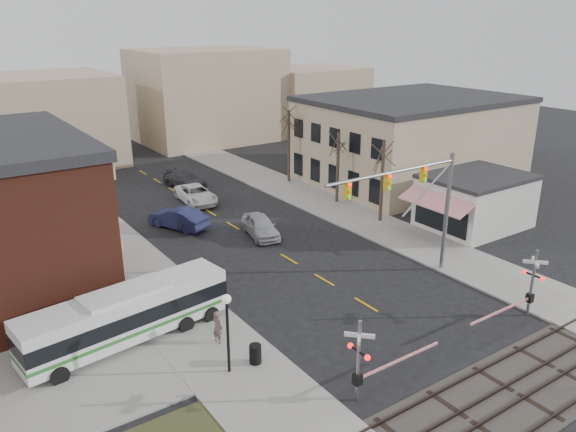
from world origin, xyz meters
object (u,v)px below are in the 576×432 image
object	(u,v)px
rr_crossing_west	(366,359)
pedestrian_near	(218,327)
rr_crossing_east	(527,286)
street_lamp	(227,317)
car_b	(178,218)
car_d	(185,180)
trash_bin	(255,354)
car_c	(196,194)
traffic_signal_mast	(418,194)
pedestrian_far	(155,311)
car_a	(261,226)
transit_bus	(127,314)

from	to	relation	value
rr_crossing_west	pedestrian_near	xyz separation A→B (m)	(-3.33, 7.50, -0.96)
rr_crossing_east	street_lamp	bearing A→B (deg)	163.75
car_b	car_d	xyz separation A→B (m)	(5.36, 10.40, -0.12)
trash_bin	car_b	bearing A→B (deg)	76.54
car_b	car_c	distance (m)	6.60
car_b	car_c	size ratio (longest dim) A/B	0.92
traffic_signal_mast	pedestrian_far	size ratio (longest dim) A/B	5.83
rr_crossing_west	pedestrian_far	bearing A→B (deg)	115.96
rr_crossing_east	trash_bin	distance (m)	15.56
pedestrian_near	street_lamp	bearing A→B (deg)	148.71
car_a	car_d	xyz separation A→B (m)	(0.85, 15.60, -0.09)
street_lamp	pedestrian_far	xyz separation A→B (m)	(-1.22, 5.98, -2.05)
car_a	car_d	size ratio (longest dim) A/B	0.96
car_a	car_c	world-z (taller)	car_a
trash_bin	car_c	size ratio (longest dim) A/B	0.17
rr_crossing_east	car_d	world-z (taller)	rr_crossing_east
trash_bin	car_a	bearing A→B (deg)	57.32
trash_bin	car_a	distance (m)	17.02
car_a	transit_bus	bearing A→B (deg)	-133.67
street_lamp	pedestrian_far	distance (m)	6.44
rr_crossing_east	car_c	bearing A→B (deg)	101.66
rr_crossing_east	pedestrian_far	size ratio (longest dim) A/B	3.20
pedestrian_far	traffic_signal_mast	bearing A→B (deg)	-56.82
trash_bin	rr_crossing_east	bearing A→B (deg)	-17.35
trash_bin	pedestrian_near	world-z (taller)	pedestrian_near
trash_bin	car_b	distance (m)	20.08
street_lamp	car_a	bearing A→B (deg)	53.35
rr_crossing_west	transit_bus	bearing A→B (deg)	124.37
transit_bus	street_lamp	xyz separation A→B (m)	(2.95, -5.38, 1.44)
traffic_signal_mast	car_b	distance (m)	19.80
car_d	car_c	bearing A→B (deg)	-123.50
pedestrian_near	pedestrian_far	world-z (taller)	pedestrian_near
rr_crossing_west	car_d	xyz separation A→B (m)	(7.34, 34.75, -1.24)
rr_crossing_west	rr_crossing_east	xyz separation A→B (m)	(12.10, 0.21, 0.00)
rr_crossing_east	car_b	bearing A→B (deg)	112.75
rr_crossing_east	rr_crossing_west	bearing A→B (deg)	-179.02
car_c	transit_bus	bearing A→B (deg)	-119.40
traffic_signal_mast	rr_crossing_east	size ratio (longest dim) A/B	1.82
car_a	car_d	distance (m)	15.62
car_a	pedestrian_near	world-z (taller)	pedestrian_near
pedestrian_near	traffic_signal_mast	bearing A→B (deg)	-106.20
car_d	traffic_signal_mast	bearing A→B (deg)	-102.98
traffic_signal_mast	rr_crossing_west	xyz separation A→B (m)	(-10.49, -7.17, -3.78)
rr_crossing_east	pedestrian_near	size ratio (longest dim) A/B	3.14
car_a	street_lamp	bearing A→B (deg)	-113.50
car_c	car_d	bearing A→B (deg)	80.82
transit_bus	car_a	xyz separation A→B (m)	(13.54, 8.85, -0.78)
pedestrian_near	pedestrian_far	bearing A→B (deg)	15.27
car_a	car_b	size ratio (longest dim) A/B	0.93
rr_crossing_east	car_c	size ratio (longest dim) A/B	1.01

